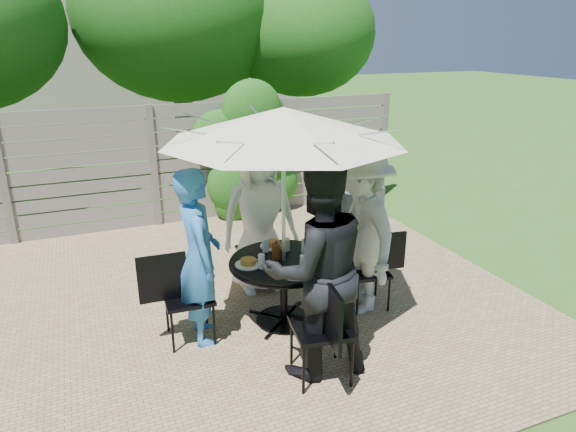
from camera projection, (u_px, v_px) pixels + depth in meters
name	position (u px, v px, depth m)	size (l,w,h in m)	color
backyard_envelope	(109.00, 42.00, 13.48)	(60.00, 60.00, 5.00)	#335B1C
patio_table	(284.00, 279.00, 5.11)	(1.11, 1.11, 0.70)	black
umbrella	(283.00, 125.00, 4.60)	(2.36, 2.36, 2.18)	silver
chair_back	(257.00, 262.00, 6.05)	(0.42, 0.62, 0.85)	black
person_back	(259.00, 216.00, 5.72)	(0.86, 0.56, 1.75)	white
chair_left	(188.00, 314.00, 4.88)	(0.68, 0.46, 0.93)	black
person_left	(199.00, 257.00, 4.73)	(0.62, 0.41, 1.70)	#2A6EB9
chair_front	(321.00, 348.00, 4.32)	(0.54, 0.74, 0.99)	black
person_front	(317.00, 270.00, 4.22)	(0.93, 0.73, 1.92)	black
chair_right	(369.00, 285.00, 5.50)	(0.63, 0.47, 0.84)	black
person_right	(360.00, 232.00, 5.25)	(1.15, 0.66, 1.77)	#B5B3B0
plate_back	(272.00, 244.00, 5.36)	(0.26, 0.26, 0.06)	white
plate_left	(248.00, 263.00, 4.92)	(0.26, 0.26, 0.06)	white
plate_front	(297.00, 273.00, 4.72)	(0.26, 0.26, 0.06)	white
plate_right	(317.00, 253.00, 5.15)	(0.26, 0.26, 0.06)	white
plate_extra	(312.00, 267.00, 4.83)	(0.24, 0.24, 0.06)	white
glass_back	(266.00, 245.00, 5.22)	(0.07, 0.07, 0.14)	silver
glass_left	(261.00, 261.00, 4.85)	(0.07, 0.07, 0.14)	silver
glass_front	(303.00, 262.00, 4.82)	(0.07, 0.07, 0.14)	silver
glass_right	(304.00, 246.00, 5.20)	(0.07, 0.07, 0.14)	silver
syrup_jug	(276.00, 251.00, 5.04)	(0.09, 0.09, 0.16)	#59280C
coffee_cup	(286.00, 245.00, 5.25)	(0.08, 0.08, 0.12)	#C6B293
bbq_grill	(352.00, 216.00, 6.55)	(0.74, 0.63, 1.31)	#525156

